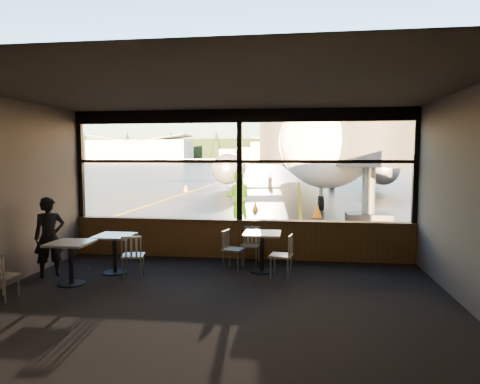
% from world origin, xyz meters
% --- Properties ---
extents(ground_plane, '(520.00, 520.00, 0.00)m').
position_xyz_m(ground_plane, '(0.00, 120.00, 0.00)').
color(ground_plane, black).
rests_on(ground_plane, ground).
extents(carpet_floor, '(8.00, 6.00, 0.01)m').
position_xyz_m(carpet_floor, '(0.00, -3.00, 0.01)').
color(carpet_floor, black).
rests_on(carpet_floor, ground).
extents(ceiling, '(8.00, 6.00, 0.04)m').
position_xyz_m(ceiling, '(0.00, -3.00, 3.50)').
color(ceiling, '#38332D').
rests_on(ceiling, ground).
extents(wall_right, '(0.04, 6.00, 3.50)m').
position_xyz_m(wall_right, '(4.00, -3.00, 1.75)').
color(wall_right, '#514941').
rests_on(wall_right, ground).
extents(wall_back, '(8.00, 0.04, 3.50)m').
position_xyz_m(wall_back, '(0.00, -6.00, 1.75)').
color(wall_back, '#514941').
rests_on(wall_back, ground).
extents(window_sill, '(8.00, 0.28, 0.90)m').
position_xyz_m(window_sill, '(0.00, 0.00, 0.45)').
color(window_sill, brown).
rests_on(window_sill, ground).
extents(window_header, '(8.00, 0.18, 0.30)m').
position_xyz_m(window_header, '(0.00, 0.00, 3.35)').
color(window_header, black).
rests_on(window_header, ground).
extents(mullion_left, '(0.12, 0.12, 2.60)m').
position_xyz_m(mullion_left, '(-3.95, 0.00, 2.20)').
color(mullion_left, black).
rests_on(mullion_left, ground).
extents(mullion_centre, '(0.12, 0.12, 2.60)m').
position_xyz_m(mullion_centre, '(0.00, 0.00, 2.20)').
color(mullion_centre, black).
rests_on(mullion_centre, ground).
extents(mullion_right, '(0.12, 0.12, 2.60)m').
position_xyz_m(mullion_right, '(3.95, 0.00, 2.20)').
color(mullion_right, black).
rests_on(mullion_right, ground).
extents(window_transom, '(8.00, 0.10, 0.08)m').
position_xyz_m(window_transom, '(0.00, 0.00, 2.30)').
color(window_transom, black).
rests_on(window_transom, ground).
extents(airliner, '(32.87, 38.63, 11.26)m').
position_xyz_m(airliner, '(1.70, 22.10, 5.63)').
color(airliner, white).
rests_on(airliner, ground_plane).
extents(jet_bridge, '(9.48, 11.59, 5.06)m').
position_xyz_m(jet_bridge, '(3.60, 5.50, 2.53)').
color(jet_bridge, '#2E2E31').
rests_on(jet_bridge, ground_plane).
extents(cafe_table_near, '(0.76, 0.76, 0.84)m').
position_xyz_m(cafe_table_near, '(0.63, -1.15, 0.42)').
color(cafe_table_near, gray).
rests_on(cafe_table_near, carpet_floor).
extents(cafe_table_mid, '(0.73, 0.73, 0.81)m').
position_xyz_m(cafe_table_mid, '(-2.38, -1.66, 0.40)').
color(cafe_table_mid, '#9D9791').
rests_on(cafe_table_mid, carpet_floor).
extents(cafe_table_left, '(0.74, 0.74, 0.82)m').
position_xyz_m(cafe_table_left, '(-2.86, -2.52, 0.41)').
color(cafe_table_left, '#9B978E').
rests_on(cafe_table_left, carpet_floor).
extents(chair_near_e, '(0.56, 0.56, 0.88)m').
position_xyz_m(chair_near_e, '(1.04, -1.54, 0.44)').
color(chair_near_e, beige).
rests_on(chair_near_e, carpet_floor).
extents(chair_near_w, '(0.56, 0.56, 0.85)m').
position_xyz_m(chair_near_w, '(0.01, -1.01, 0.42)').
color(chair_near_w, '#B2ACA0').
rests_on(chair_near_w, carpet_floor).
extents(chair_near_n, '(0.50, 0.50, 0.84)m').
position_xyz_m(chair_near_n, '(0.32, -0.53, 0.42)').
color(chair_near_n, '#B0AB9F').
rests_on(chair_near_n, carpet_floor).
extents(chair_mid_s, '(0.57, 0.57, 0.88)m').
position_xyz_m(chair_mid_s, '(-1.88, -1.91, 0.44)').
color(chair_mid_s, '#A9A599').
rests_on(chair_mid_s, carpet_floor).
extents(chair_left_s, '(0.47, 0.47, 0.80)m').
position_xyz_m(chair_left_s, '(-3.54, -3.48, 0.40)').
color(chair_left_s, '#A9A398').
rests_on(chair_left_s, carpet_floor).
extents(passenger, '(0.70, 0.67, 1.61)m').
position_xyz_m(passenger, '(-3.57, -2.05, 0.80)').
color(passenger, black).
rests_on(passenger, carpet_floor).
extents(ground_crew, '(0.99, 0.80, 1.92)m').
position_xyz_m(ground_crew, '(-0.77, 5.25, 0.96)').
color(ground_crew, '#BFF219').
rests_on(ground_crew, ground_plane).
extents(cone_nose, '(0.39, 0.39, 0.54)m').
position_xyz_m(cone_nose, '(2.15, 7.22, 0.27)').
color(cone_nose, '#F44B07').
rests_on(cone_nose, ground_plane).
extents(cone_wing, '(0.32, 0.32, 0.45)m').
position_xyz_m(cone_wing, '(-6.42, 19.33, 0.23)').
color(cone_wing, '#DC4906').
rests_on(cone_wing, ground_plane).
extents(hangar_left, '(45.00, 18.00, 11.00)m').
position_xyz_m(hangar_left, '(-70.00, 180.00, 5.50)').
color(hangar_left, silver).
rests_on(hangar_left, ground_plane).
extents(hangar_mid, '(38.00, 15.00, 10.00)m').
position_xyz_m(hangar_mid, '(0.00, 185.00, 5.00)').
color(hangar_mid, silver).
rests_on(hangar_mid, ground_plane).
extents(hangar_right, '(50.00, 20.00, 12.00)m').
position_xyz_m(hangar_right, '(60.00, 178.00, 6.00)').
color(hangar_right, silver).
rests_on(hangar_right, ground_plane).
extents(fuel_tank_a, '(8.00, 8.00, 6.00)m').
position_xyz_m(fuel_tank_a, '(-30.00, 182.00, 3.00)').
color(fuel_tank_a, silver).
rests_on(fuel_tank_a, ground_plane).
extents(fuel_tank_b, '(8.00, 8.00, 6.00)m').
position_xyz_m(fuel_tank_b, '(-20.00, 182.00, 3.00)').
color(fuel_tank_b, silver).
rests_on(fuel_tank_b, ground_plane).
extents(fuel_tank_c, '(8.00, 8.00, 6.00)m').
position_xyz_m(fuel_tank_c, '(-10.00, 182.00, 3.00)').
color(fuel_tank_c, silver).
rests_on(fuel_tank_c, ground_plane).
extents(treeline, '(360.00, 3.00, 12.00)m').
position_xyz_m(treeline, '(0.00, 210.00, 6.00)').
color(treeline, black).
rests_on(treeline, ground_plane).
extents(cone_extra, '(0.31, 0.31, 0.43)m').
position_xyz_m(cone_extra, '(-0.49, 8.94, 0.22)').
color(cone_extra, orange).
rests_on(cone_extra, ground_plane).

